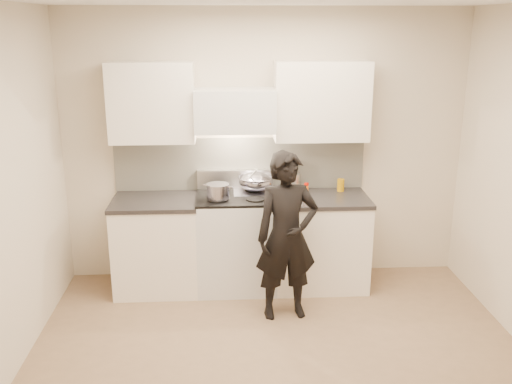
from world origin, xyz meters
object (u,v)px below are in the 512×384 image
person (287,236)px  stove (237,241)px  counter_right (320,241)px  utensil_crock (294,181)px  wok (256,181)px

person → stove: bearing=116.5°
counter_right → utensil_crock: bearing=134.4°
wok → person: size_ratio=0.28×
stove → utensil_crock: 0.84m
wok → person: (0.23, -0.74, -0.30)m
wok → utensil_crock: size_ratio=1.35×
wok → counter_right: bearing=-9.8°
stove → wok: bearing=28.5°
wok → person: bearing=-72.9°
stove → utensil_crock: size_ratio=3.02×
stove → counter_right: stove is taller
stove → utensil_crock: utensil_crock is taller
person → counter_right: bearing=49.7°
stove → counter_right: 0.83m
utensil_crock → person: bearing=-100.6°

